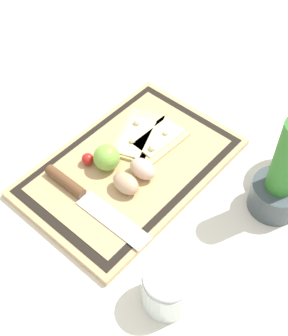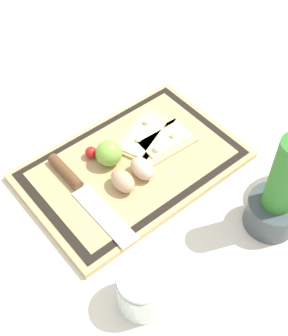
{
  "view_description": "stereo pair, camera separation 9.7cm",
  "coord_description": "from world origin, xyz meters",
  "px_view_note": "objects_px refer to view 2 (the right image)",
  "views": [
    {
      "loc": [
        0.46,
        0.44,
        0.79
      ],
      "look_at": [
        0.0,
        0.04,
        0.04
      ],
      "focal_mm": 50.0,
      "sensor_mm": 36.0,
      "label": 1
    },
    {
      "loc": [
        0.39,
        0.51,
        0.79
      ],
      "look_at": [
        0.0,
        0.04,
        0.04
      ],
      "focal_mm": 50.0,
      "sensor_mm": 36.0,
      "label": 2
    }
  ],
  "objects_px": {
    "pizza_slice_far": "(164,144)",
    "sauce_jar": "(143,291)",
    "cherry_tomato_red": "(91,153)",
    "herb_pot": "(277,198)",
    "knife": "(76,184)",
    "lime": "(109,153)",
    "egg_pink": "(142,169)",
    "pizza_slice_near": "(144,134)",
    "egg_brown": "(123,181)"
  },
  "relations": [
    {
      "from": "cherry_tomato_red",
      "to": "sauce_jar",
      "type": "xyz_separation_m",
      "value": [
        0.12,
        0.32,
        0.01
      ]
    },
    {
      "from": "lime",
      "to": "herb_pot",
      "type": "height_order",
      "value": "herb_pot"
    },
    {
      "from": "pizza_slice_far",
      "to": "knife",
      "type": "xyz_separation_m",
      "value": [
        0.21,
        -0.03,
        0.0
      ]
    },
    {
      "from": "knife",
      "to": "lime",
      "type": "xyz_separation_m",
      "value": [
        -0.09,
        -0.01,
        0.02
      ]
    },
    {
      "from": "egg_brown",
      "to": "sauce_jar",
      "type": "height_order",
      "value": "sauce_jar"
    },
    {
      "from": "egg_brown",
      "to": "lime",
      "type": "relative_size",
      "value": 1.06
    },
    {
      "from": "pizza_slice_near",
      "to": "herb_pot",
      "type": "relative_size",
      "value": 0.74
    },
    {
      "from": "cherry_tomato_red",
      "to": "sauce_jar",
      "type": "distance_m",
      "value": 0.34
    },
    {
      "from": "cherry_tomato_red",
      "to": "sauce_jar",
      "type": "height_order",
      "value": "sauce_jar"
    },
    {
      "from": "pizza_slice_near",
      "to": "sauce_jar",
      "type": "relative_size",
      "value": 1.9
    },
    {
      "from": "pizza_slice_near",
      "to": "pizza_slice_far",
      "type": "bearing_deg",
      "value": 106.84
    },
    {
      "from": "lime",
      "to": "herb_pot",
      "type": "distance_m",
      "value": 0.35
    },
    {
      "from": "pizza_slice_near",
      "to": "herb_pot",
      "type": "xyz_separation_m",
      "value": [
        -0.05,
        0.32,
        0.06
      ]
    },
    {
      "from": "sauce_jar",
      "to": "lime",
      "type": "bearing_deg",
      "value": -116.33
    },
    {
      "from": "lime",
      "to": "sauce_jar",
      "type": "distance_m",
      "value": 0.31
    },
    {
      "from": "pizza_slice_near",
      "to": "pizza_slice_far",
      "type": "height_order",
      "value": "same"
    },
    {
      "from": "egg_brown",
      "to": "herb_pot",
      "type": "height_order",
      "value": "herb_pot"
    },
    {
      "from": "knife",
      "to": "herb_pot",
      "type": "bearing_deg",
      "value": 129.38
    },
    {
      "from": "herb_pot",
      "to": "sauce_jar",
      "type": "relative_size",
      "value": 2.57
    },
    {
      "from": "egg_pink",
      "to": "cherry_tomato_red",
      "type": "xyz_separation_m",
      "value": [
        0.05,
        -0.11,
        -0.01
      ]
    },
    {
      "from": "egg_pink",
      "to": "lime",
      "type": "height_order",
      "value": "lime"
    },
    {
      "from": "egg_pink",
      "to": "herb_pot",
      "type": "height_order",
      "value": "herb_pot"
    },
    {
      "from": "lime",
      "to": "herb_pot",
      "type": "bearing_deg",
      "value": 116.77
    },
    {
      "from": "pizza_slice_far",
      "to": "pizza_slice_near",
      "type": "bearing_deg",
      "value": -73.16
    },
    {
      "from": "lime",
      "to": "sauce_jar",
      "type": "bearing_deg",
      "value": 63.67
    },
    {
      "from": "cherry_tomato_red",
      "to": "herb_pot",
      "type": "xyz_separation_m",
      "value": [
        -0.18,
        0.35,
        0.05
      ]
    },
    {
      "from": "pizza_slice_near",
      "to": "egg_brown",
      "type": "distance_m",
      "value": 0.15
    },
    {
      "from": "pizza_slice_near",
      "to": "knife",
      "type": "xyz_separation_m",
      "value": [
        0.2,
        0.02,
        0.0
      ]
    },
    {
      "from": "pizza_slice_far",
      "to": "lime",
      "type": "xyz_separation_m",
      "value": [
        0.12,
        -0.04,
        0.02
      ]
    },
    {
      "from": "pizza_slice_near",
      "to": "egg_pink",
      "type": "xyz_separation_m",
      "value": [
        0.07,
        0.08,
        0.01
      ]
    },
    {
      "from": "cherry_tomato_red",
      "to": "herb_pot",
      "type": "height_order",
      "value": "herb_pot"
    },
    {
      "from": "pizza_slice_far",
      "to": "lime",
      "type": "bearing_deg",
      "value": -17.39
    },
    {
      "from": "egg_pink",
      "to": "lime",
      "type": "xyz_separation_m",
      "value": [
        0.03,
        -0.07,
        0.01
      ]
    },
    {
      "from": "cherry_tomato_red",
      "to": "pizza_slice_far",
      "type": "bearing_deg",
      "value": 152.25
    },
    {
      "from": "lime",
      "to": "pizza_slice_far",
      "type": "bearing_deg",
      "value": 162.61
    },
    {
      "from": "egg_brown",
      "to": "cherry_tomato_red",
      "type": "relative_size",
      "value": 2.28
    },
    {
      "from": "pizza_slice_far",
      "to": "sauce_jar",
      "type": "distance_m",
      "value": 0.35
    },
    {
      "from": "knife",
      "to": "lime",
      "type": "height_order",
      "value": "lime"
    },
    {
      "from": "egg_brown",
      "to": "herb_pot",
      "type": "distance_m",
      "value": 0.3
    },
    {
      "from": "cherry_tomato_red",
      "to": "egg_brown",
      "type": "bearing_deg",
      "value": 91.13
    },
    {
      "from": "sauce_jar",
      "to": "pizza_slice_near",
      "type": "bearing_deg",
      "value": -130.1
    },
    {
      "from": "pizza_slice_near",
      "to": "egg_pink",
      "type": "bearing_deg",
      "value": 48.07
    },
    {
      "from": "pizza_slice_far",
      "to": "egg_brown",
      "type": "xyz_separation_m",
      "value": [
        0.14,
        0.03,
        0.01
      ]
    },
    {
      "from": "pizza_slice_far",
      "to": "cherry_tomato_red",
      "type": "relative_size",
      "value": 5.62
    },
    {
      "from": "pizza_slice_far",
      "to": "cherry_tomato_red",
      "type": "height_order",
      "value": "cherry_tomato_red"
    },
    {
      "from": "pizza_slice_near",
      "to": "lime",
      "type": "bearing_deg",
      "value": 5.75
    },
    {
      "from": "pizza_slice_far",
      "to": "sauce_jar",
      "type": "bearing_deg",
      "value": 43.03
    },
    {
      "from": "cherry_tomato_red",
      "to": "herb_pot",
      "type": "bearing_deg",
      "value": 117.1
    },
    {
      "from": "egg_brown",
      "to": "lime",
      "type": "xyz_separation_m",
      "value": [
        -0.02,
        -0.07,
        0.01
      ]
    },
    {
      "from": "sauce_jar",
      "to": "egg_pink",
      "type": "bearing_deg",
      "value": -129.34
    }
  ]
}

